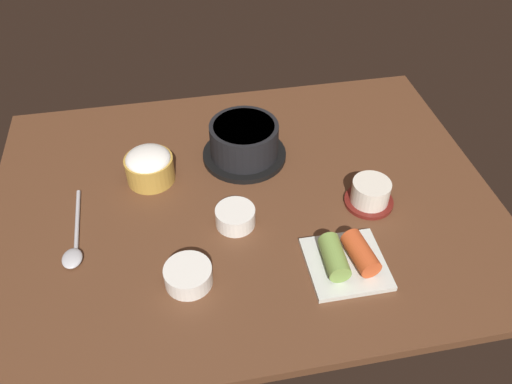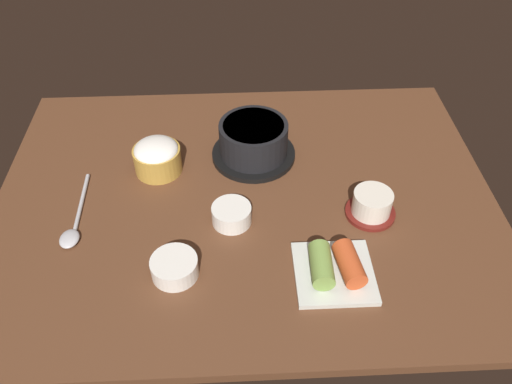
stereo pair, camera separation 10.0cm
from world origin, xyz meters
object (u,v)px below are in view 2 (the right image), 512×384
Objects in this scene: side_bowl_near at (174,267)px; spoon at (74,227)px; rice_bowl at (157,156)px; banchan_cup_center at (232,214)px; tea_cup_with_saucer at (372,205)px; stone_pot at (254,141)px; kimchi_plate at (335,268)px.

side_bowl_near is 0.41× the size of spoon.
rice_bowl is 1.31× the size of banchan_cup_center.
tea_cup_with_saucer is (42.02, -15.16, -1.10)cm from rice_bowl.
banchan_cup_center is at bearing -46.05° from rice_bowl.
rice_bowl is 44.68cm from tea_cup_with_saucer.
stone_pot reaches higher than tea_cup_with_saucer.
spoon is at bearing -131.80° from rice_bowl.
stone_pot is 1.83× the size of rice_bowl.
side_bowl_near reaches higher than spoon.
rice_bowl is at bearing 138.01° from kimchi_plate.
side_bowl_near is (-27.46, 1.62, 0.01)cm from kimchi_plate.
stone_pot reaches higher than side_bowl_near.
side_bowl_near is (-15.03, -31.32, -2.28)cm from stone_pot.
banchan_cup_center is (-5.04, -19.30, -2.21)cm from stone_pot.
tea_cup_with_saucer is at bearing 1.31° from banchan_cup_center.
stone_pot is at bearing 110.68° from kimchi_plate.
spoon is (-19.81, 11.49, -1.27)cm from side_bowl_near.
tea_cup_with_saucer is 17.06cm from kimchi_plate.
rice_bowl reaches higher than side_bowl_near.
kimchi_plate is (-9.34, -14.26, -0.71)cm from tea_cup_with_saucer.
spoon is at bearing 149.88° from side_bowl_near.
kimchi_plate is at bearing -69.32° from stone_pot.
banchan_cup_center is (15.21, -15.77, -1.73)cm from rice_bowl.
tea_cup_with_saucer is 0.71× the size of kimchi_plate.
stone_pot is at bearing 139.36° from tea_cup_with_saucer.
rice_bowl is at bearing 100.64° from side_bowl_near.
kimchi_plate is 1.66× the size of side_bowl_near.
rice_bowl reaches higher than kimchi_plate.
kimchi_plate is at bearing -15.50° from spoon.
rice_bowl is at bearing -170.13° from stone_pot.
rice_bowl reaches higher than banchan_cup_center.
side_bowl_near is (-9.98, -12.03, -0.07)cm from banchan_cup_center.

